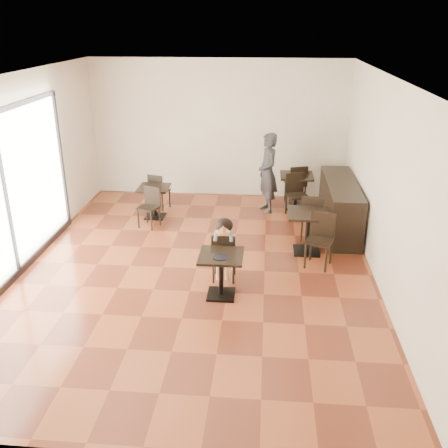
# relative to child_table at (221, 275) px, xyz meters

# --- Properties ---
(floor) EXTENTS (6.00, 8.00, 0.01)m
(floor) POSITION_rel_child_table_xyz_m (-0.51, 0.87, -0.35)
(floor) COLOR brown
(floor) RESTS_ON ground
(ceiling) EXTENTS (6.00, 8.00, 0.01)m
(ceiling) POSITION_rel_child_table_xyz_m (-0.51, 0.87, 2.85)
(ceiling) COLOR white
(ceiling) RESTS_ON floor
(wall_back) EXTENTS (6.00, 0.01, 3.20)m
(wall_back) POSITION_rel_child_table_xyz_m (-0.51, 4.87, 1.25)
(wall_back) COLOR white
(wall_back) RESTS_ON floor
(wall_front) EXTENTS (6.00, 0.01, 3.20)m
(wall_front) POSITION_rel_child_table_xyz_m (-0.51, -3.13, 1.25)
(wall_front) COLOR white
(wall_front) RESTS_ON floor
(wall_left) EXTENTS (0.01, 8.00, 3.20)m
(wall_left) POSITION_rel_child_table_xyz_m (-3.51, 0.87, 1.25)
(wall_left) COLOR white
(wall_left) RESTS_ON floor
(wall_right) EXTENTS (0.01, 8.00, 3.20)m
(wall_right) POSITION_rel_child_table_xyz_m (2.49, 0.87, 1.25)
(wall_right) COLOR white
(wall_right) RESTS_ON floor
(storefront_window) EXTENTS (0.04, 4.50, 2.60)m
(storefront_window) POSITION_rel_child_table_xyz_m (-3.48, 0.37, 1.05)
(storefront_window) COLOR white
(storefront_window) RESTS_ON floor
(child_table) EXTENTS (0.67, 0.67, 0.70)m
(child_table) POSITION_rel_child_table_xyz_m (0.00, 0.00, 0.00)
(child_table) COLOR black
(child_table) RESTS_ON floor
(child_chair) EXTENTS (0.38, 0.38, 0.85)m
(child_chair) POSITION_rel_child_table_xyz_m (0.00, 0.55, 0.07)
(child_chair) COLOR black
(child_chair) RESTS_ON floor
(child) EXTENTS (0.38, 0.53, 1.07)m
(child) POSITION_rel_child_table_xyz_m (0.00, 0.55, 0.18)
(child) COLOR slate
(child) RESTS_ON child_chair
(plate) EXTENTS (0.24, 0.24, 0.01)m
(plate) POSITION_rel_child_table_xyz_m (0.00, -0.10, 0.36)
(plate) COLOR black
(plate) RESTS_ON child_table
(pizza_slice) EXTENTS (0.25, 0.19, 0.06)m
(pizza_slice) POSITION_rel_child_table_xyz_m (0.00, 0.36, 0.57)
(pizza_slice) COLOR #CBBE76
(pizza_slice) RESTS_ON child
(adult_patron) EXTENTS (0.60, 0.74, 1.76)m
(adult_patron) POSITION_rel_child_table_xyz_m (0.67, 3.79, 0.53)
(adult_patron) COLOR #343438
(adult_patron) RESTS_ON floor
(cafe_table_mid) EXTENTS (0.94, 0.94, 0.78)m
(cafe_table_mid) POSITION_rel_child_table_xyz_m (1.42, 1.71, 0.04)
(cafe_table_mid) COLOR black
(cafe_table_mid) RESTS_ON floor
(cafe_table_left) EXTENTS (0.83, 0.83, 0.69)m
(cafe_table_left) POSITION_rel_child_table_xyz_m (-1.74, 3.20, -0.01)
(cafe_table_left) COLOR black
(cafe_table_left) RESTS_ON floor
(cafe_table_back) EXTENTS (0.91, 0.91, 0.77)m
(cafe_table_back) POSITION_rel_child_table_xyz_m (1.32, 4.09, 0.03)
(cafe_table_back) COLOR black
(cafe_table_back) RESTS_ON floor
(chair_mid_a) EXTENTS (0.54, 0.54, 0.94)m
(chair_mid_a) POSITION_rel_child_table_xyz_m (1.58, 2.26, 0.12)
(chair_mid_a) COLOR black
(chair_mid_a) RESTS_ON floor
(chair_mid_b) EXTENTS (0.54, 0.54, 0.94)m
(chair_mid_b) POSITION_rel_child_table_xyz_m (1.58, 1.16, 0.12)
(chair_mid_b) COLOR black
(chair_mid_b) RESTS_ON floor
(chair_left_a) EXTENTS (0.48, 0.48, 0.82)m
(chair_left_a) POSITION_rel_child_table_xyz_m (-1.74, 3.75, 0.06)
(chair_left_a) COLOR black
(chair_left_a) RESTS_ON floor
(chair_left_b) EXTENTS (0.48, 0.48, 0.82)m
(chair_left_b) POSITION_rel_child_table_xyz_m (-1.74, 2.65, 0.06)
(chair_left_b) COLOR black
(chair_left_b) RESTS_ON floor
(chair_back_a) EXTENTS (0.52, 0.52, 0.92)m
(chair_back_a) POSITION_rel_child_table_xyz_m (1.32, 4.37, 0.11)
(chair_back_a) COLOR black
(chair_back_a) RESTS_ON floor
(chair_back_b) EXTENTS (0.52, 0.52, 0.92)m
(chair_back_b) POSITION_rel_child_table_xyz_m (1.32, 3.54, 0.11)
(chair_back_b) COLOR black
(chair_back_b) RESTS_ON floor
(service_counter) EXTENTS (0.60, 2.40, 1.00)m
(service_counter) POSITION_rel_child_table_xyz_m (2.14, 2.87, 0.15)
(service_counter) COLOR black
(service_counter) RESTS_ON floor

